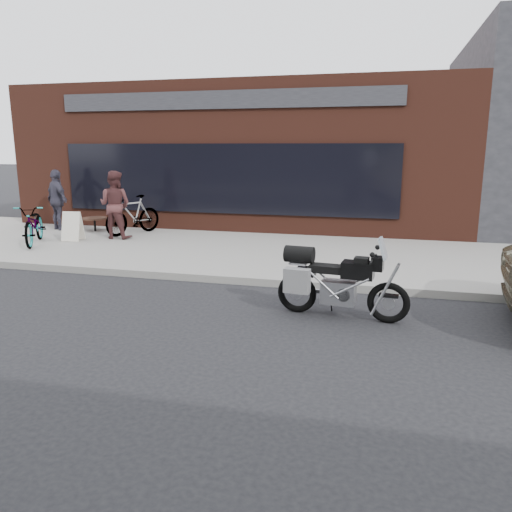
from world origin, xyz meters
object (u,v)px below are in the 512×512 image
object	(u,v)px
bicycle_front	(34,224)
sandwich_sign	(73,226)
motorcycle	(333,282)
bicycle_rear	(133,215)
cafe_patron_left	(115,205)
cafe_table	(94,219)
cafe_patron_right	(58,200)

from	to	relation	value
bicycle_front	sandwich_sign	size ratio (longest dim) A/B	2.49
motorcycle	sandwich_sign	bearing A→B (deg)	157.69
bicycle_rear	sandwich_sign	xyz separation A→B (m)	(-1.08, -1.32, -0.16)
bicycle_rear	cafe_patron_left	xyz separation A→B (m)	(-0.14, -0.72, 0.37)
bicycle_front	cafe_table	distance (m)	2.18
cafe_table	cafe_patron_left	size ratio (longest dim) A/B	0.39
bicycle_front	cafe_patron_right	bearing A→B (deg)	83.55
bicycle_front	cafe_patron_left	world-z (taller)	cafe_patron_left
sandwich_sign	cafe_patron_left	world-z (taller)	cafe_patron_left
motorcycle	bicycle_rear	xyz separation A→B (m)	(-6.22, 5.32, 0.14)
motorcycle	cafe_table	size ratio (longest dim) A/B	2.89
bicycle_front	cafe_patron_left	distance (m)	2.09
motorcycle	cafe_patron_right	distance (m)	10.34
bicycle_rear	motorcycle	bearing A→B (deg)	-14.59
cafe_table	bicycle_front	bearing A→B (deg)	-100.56
cafe_table	bicycle_rear	bearing A→B (deg)	-6.82
motorcycle	cafe_table	world-z (taller)	motorcycle
bicycle_front	sandwich_sign	distance (m)	0.94
cafe_table	cafe_patron_left	xyz separation A→B (m)	(1.21, -0.88, 0.54)
sandwich_sign	bicycle_front	bearing A→B (deg)	-142.60
bicycle_front	sandwich_sign	bearing A→B (deg)	17.53
sandwich_sign	cafe_patron_right	size ratio (longest dim) A/B	0.43
bicycle_front	bicycle_rear	bearing A→B (deg)	21.49
cafe_table	cafe_patron_right	distance (m)	1.30
motorcycle	cafe_patron_right	world-z (taller)	cafe_patron_right
cafe_patron_left	cafe_patron_right	size ratio (longest dim) A/B	1.02
bicycle_front	motorcycle	bearing A→B (deg)	-49.76
cafe_patron_right	sandwich_sign	bearing A→B (deg)	163.68
bicycle_front	bicycle_rear	size ratio (longest dim) A/B	1.05
cafe_patron_left	cafe_patron_right	world-z (taller)	cafe_patron_left
motorcycle	bicycle_front	bearing A→B (deg)	163.63
bicycle_front	sandwich_sign	xyz separation A→B (m)	(0.67, 0.65, -0.12)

